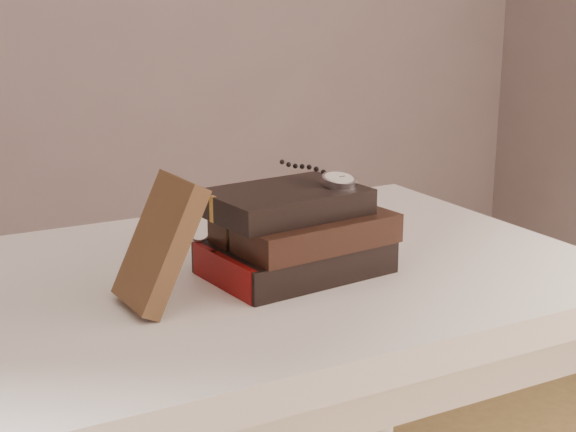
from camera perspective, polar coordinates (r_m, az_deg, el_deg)
table at (r=1.09m, az=-5.46°, el=-8.58°), size 1.00×0.60×0.75m
book_stack at (r=1.05m, az=0.54°, el=-1.23°), size 0.23×0.17×0.11m
journal at (r=0.94m, az=-8.69°, el=-1.82°), size 0.09×0.10×0.15m
pocket_watch at (r=1.06m, az=3.25°, el=2.53°), size 0.05×0.15×0.02m
eyeglasses at (r=1.06m, az=-5.12°, el=-0.42°), size 0.10×0.11×0.04m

